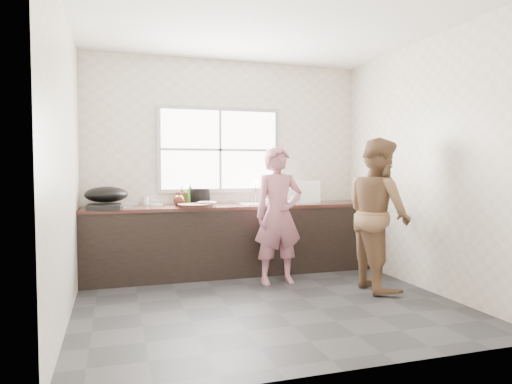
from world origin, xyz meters
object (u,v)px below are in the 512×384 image
object	(u,v)px
bowl_held	(287,202)
burner	(104,207)
bottle_brown_short	(179,199)
bowl_mince	(207,204)
pot_lid_right	(129,205)
bowl_crabs	(272,202)
plate_food	(155,204)
pot_lid_left	(124,206)
woman	(278,220)
bottle_brown_tall	(182,196)
wok	(106,195)
glass_jar	(146,201)
bottle_green	(190,193)
person_side	(379,214)
black_pot	(199,196)
cutting_board	(194,206)
dish_rack	(301,192)

from	to	relation	value
bowl_held	burner	bearing A→B (deg)	178.75
bottle_brown_short	bowl_mince	bearing A→B (deg)	-29.57
bowl_mince	pot_lid_right	distance (m)	0.97
bowl_crabs	plate_food	xyz separation A→B (m)	(-1.40, 0.35, -0.02)
pot_lid_left	woman	bearing A→B (deg)	-22.60
bottle_brown_tall	wok	xyz separation A→B (m)	(-0.90, -0.21, 0.05)
glass_jar	bottle_green	bearing A→B (deg)	-2.07
bowl_mince	person_side	bearing A→B (deg)	-31.43
bowl_mince	black_pot	world-z (taller)	black_pot
black_pot	bottle_brown_tall	xyz separation A→B (m)	(-0.22, 0.00, 0.00)
black_pot	plate_food	distance (m)	0.55
black_pot	pot_lid_left	size ratio (longest dim) A/B	1.18
cutting_board	black_pot	distance (m)	0.47
dish_rack	woman	bearing A→B (deg)	-146.13
pot_lid_left	plate_food	bearing A→B (deg)	22.64
wok	pot_lid_right	world-z (taller)	wok
cutting_board	bowl_held	xyz separation A→B (m)	(1.16, 0.00, 0.01)
bowl_held	glass_jar	size ratio (longest dim) A/B	1.81
wok	pot_lid_left	xyz separation A→B (m)	(0.19, 0.05, -0.15)
plate_food	bowl_crabs	bearing A→B (deg)	-13.95
person_side	burner	xyz separation A→B (m)	(-2.85, 1.01, 0.07)
bowl_mince	dish_rack	bearing A→B (deg)	2.92
bowl_crabs	bowl_held	world-z (taller)	bowl_crabs
burner	pot_lid_left	size ratio (longest dim) A/B	1.52
cutting_board	glass_jar	bearing A→B (deg)	139.96
bottle_brown_short	pot_lid_left	bearing A→B (deg)	176.35
bowl_crabs	wok	world-z (taller)	wok
bowl_crabs	burner	bearing A→B (deg)	-178.72
bottle_green	bottle_brown_tall	world-z (taller)	bottle_green
bottle_green	glass_jar	xyz separation A→B (m)	(-0.54, 0.02, -0.09)
bottle_brown_short	dish_rack	xyz separation A→B (m)	(1.54, -0.11, 0.07)
burner	pot_lid_left	xyz separation A→B (m)	(0.21, 0.24, -0.02)
plate_food	bottle_brown_short	bearing A→B (deg)	-36.19
pot_lid_right	pot_lid_left	bearing A→B (deg)	-111.07
wok	pot_lid_left	world-z (taller)	wok
bowl_held	plate_food	size ratio (longest dim) A/B	0.95
bowl_crabs	bottle_brown_short	bearing A→B (deg)	172.41
glass_jar	pot_lid_right	size ratio (longest dim) A/B	0.40
person_side	bottle_brown_tall	world-z (taller)	person_side
bowl_held	plate_food	bearing A→B (deg)	164.35
bottle_brown_tall	bottle_brown_short	size ratio (longest dim) A/B	1.29
glass_jar	dish_rack	world-z (taller)	dish_rack
bottle_brown_tall	wok	size ratio (longest dim) A/B	0.43
glass_jar	bowl_mince	bearing A→B (deg)	-28.32
cutting_board	glass_jar	size ratio (longest dim) A/B	3.77
bowl_crabs	black_pot	bearing A→B (deg)	157.87
person_side	dish_rack	distance (m)	1.20
bowl_mince	bottle_green	size ratio (longest dim) A/B	0.81
plate_food	bottle_brown_tall	size ratio (longest dim) A/B	0.93
bottle_brown_tall	pot_lid_left	size ratio (longest dim) A/B	0.89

